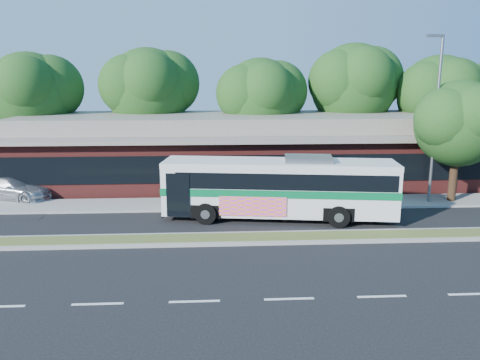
{
  "coord_description": "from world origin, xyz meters",
  "views": [
    {
      "loc": [
        -2.34,
        -18.57,
        6.88
      ],
      "look_at": [
        -1.08,
        3.61,
        2.0
      ],
      "focal_mm": 35.0,
      "sensor_mm": 36.0,
      "label": 1
    }
  ],
  "objects": [
    {
      "name": "tree_bg_c",
      "position": [
        1.4,
        15.13,
        5.59
      ],
      "size": [
        6.24,
        5.6,
        8.26
      ],
      "color": "black",
      "rests_on": "ground"
    },
    {
      "name": "tree_bg_b",
      "position": [
        -6.57,
        16.14,
        6.14
      ],
      "size": [
        6.69,
        6.0,
        9.0
      ],
      "color": "black",
      "rests_on": "ground"
    },
    {
      "name": "sidewalk",
      "position": [
        0.0,
        6.4,
        0.06
      ],
      "size": [
        44.0,
        2.6,
        0.12
      ],
      "primitive_type": "cube",
      "color": "gray",
      "rests_on": "ground"
    },
    {
      "name": "plaza_building",
      "position": [
        0.0,
        12.99,
        2.13
      ],
      "size": [
        33.2,
        11.2,
        4.45
      ],
      "color": "maroon",
      "rests_on": "ground"
    },
    {
      "name": "ground",
      "position": [
        0.0,
        0.0,
        0.0
      ],
      "size": [
        120.0,
        120.0,
        0.0
      ],
      "primitive_type": "plane",
      "color": "black",
      "rests_on": "ground"
    },
    {
      "name": "sidewalk_tree",
      "position": [
        11.34,
        6.31,
        4.54
      ],
      "size": [
        5.22,
        4.68,
        6.77
      ],
      "color": "black",
      "rests_on": "ground"
    },
    {
      "name": "sedan",
      "position": [
        -13.91,
        8.21,
        0.69
      ],
      "size": [
        5.11,
        3.3,
        1.38
      ],
      "primitive_type": "imported",
      "rotation": [
        0.0,
        0.0,
        1.26
      ],
      "color": "#BABCC2",
      "rests_on": "ground"
    },
    {
      "name": "lamp_post",
      "position": [
        9.56,
        6.0,
        4.9
      ],
      "size": [
        0.93,
        0.18,
        9.07
      ],
      "color": "slate",
      "rests_on": "ground"
    },
    {
      "name": "median_strip",
      "position": [
        0.0,
        0.6,
        0.07
      ],
      "size": [
        26.0,
        1.1,
        0.15
      ],
      "primitive_type": "cube",
      "color": "#495725",
      "rests_on": "ground"
    },
    {
      "name": "tree_bg_e",
      "position": [
        14.42,
        15.14,
        5.74
      ],
      "size": [
        6.47,
        5.8,
        8.5
      ],
      "color": "black",
      "rests_on": "ground"
    },
    {
      "name": "tree_bg_a",
      "position": [
        -14.58,
        15.14,
        5.87
      ],
      "size": [
        6.47,
        5.8,
        8.63
      ],
      "color": "black",
      "rests_on": "ground"
    },
    {
      "name": "transit_bus",
      "position": [
        0.89,
        3.65,
        1.77
      ],
      "size": [
        11.53,
        3.98,
        3.18
      ],
      "rotation": [
        0.0,
        0.0,
        -0.14
      ],
      "color": "silver",
      "rests_on": "ground"
    },
    {
      "name": "tree_bg_d",
      "position": [
        8.45,
        16.15,
        6.42
      ],
      "size": [
        6.91,
        6.2,
        9.37
      ],
      "color": "black",
      "rests_on": "ground"
    }
  ]
}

